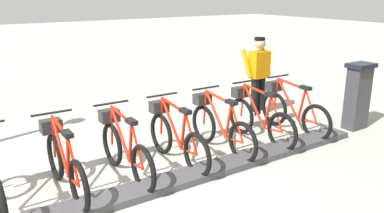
% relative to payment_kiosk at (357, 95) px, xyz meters
% --- Properties ---
extents(ground_plane, '(60.00, 60.00, 0.00)m').
position_rel_payment_kiosk_xyz_m(ground_plane, '(-0.05, 5.24, -0.67)').
color(ground_plane, '#AEB0A5').
extents(dock_rail_base, '(0.44, 9.36, 0.10)m').
position_rel_payment_kiosk_xyz_m(dock_rail_base, '(-0.05, 5.24, -0.62)').
color(dock_rail_base, '#47474C').
rests_on(dock_rail_base, ground).
extents(payment_kiosk, '(0.36, 0.52, 1.28)m').
position_rel_payment_kiosk_xyz_m(payment_kiosk, '(0.00, 0.00, 0.00)').
color(payment_kiosk, '#38383D').
rests_on(payment_kiosk, ground).
extents(bike_docked_0, '(1.72, 0.54, 1.02)m').
position_rel_payment_kiosk_xyz_m(bike_docked_0, '(0.57, 1.16, -0.24)').
color(bike_docked_0, black).
rests_on(bike_docked_0, ground).
extents(bike_docked_1, '(1.72, 0.54, 1.02)m').
position_rel_payment_kiosk_xyz_m(bike_docked_1, '(0.57, 2.02, -0.24)').
color(bike_docked_1, black).
rests_on(bike_docked_1, ground).
extents(bike_docked_2, '(1.72, 0.54, 1.02)m').
position_rel_payment_kiosk_xyz_m(bike_docked_2, '(0.57, 2.88, -0.24)').
color(bike_docked_2, black).
rests_on(bike_docked_2, ground).
extents(bike_docked_3, '(1.72, 0.54, 1.02)m').
position_rel_payment_kiosk_xyz_m(bike_docked_3, '(0.57, 3.73, -0.24)').
color(bike_docked_3, black).
rests_on(bike_docked_3, ground).
extents(bike_docked_4, '(1.72, 0.54, 1.02)m').
position_rel_payment_kiosk_xyz_m(bike_docked_4, '(0.57, 4.59, -0.24)').
color(bike_docked_4, black).
rests_on(bike_docked_4, ground).
extents(bike_docked_5, '(1.72, 0.54, 1.02)m').
position_rel_payment_kiosk_xyz_m(bike_docked_5, '(0.57, 5.44, -0.24)').
color(bike_docked_5, black).
rests_on(bike_docked_5, ground).
extents(worker_near_rack, '(0.47, 0.63, 1.66)m').
position_rel_payment_kiosk_xyz_m(worker_near_rack, '(1.70, 0.98, 0.24)').
color(worker_near_rack, white).
rests_on(worker_near_rack, ground).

